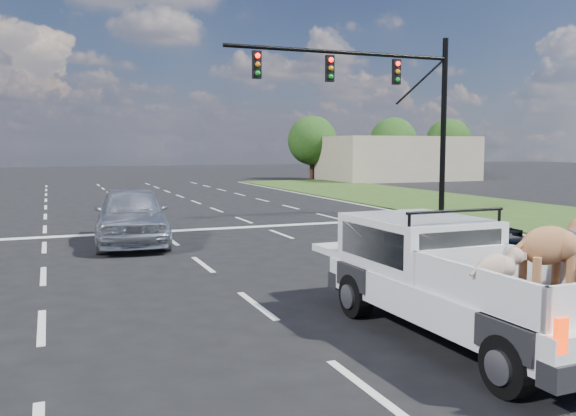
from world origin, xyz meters
The scene contains 10 objects.
ground centered at (0.00, 0.00, 0.00)m, with size 160.00×160.00×0.00m, color black.
road_markings centered at (0.00, 6.56, 0.01)m, with size 17.75×60.00×0.01m.
traffic_signal centered at (7.20, 10.50, 4.73)m, with size 9.11×0.31×7.00m.
building_right centered at (22.00, 34.00, 1.80)m, with size 12.00×7.00×3.60m, color tan.
tree_far_d centered at (16.00, 38.00, 3.29)m, with size 4.20×4.20×5.40m.
tree_far_e centered at (24.00, 38.00, 3.29)m, with size 4.20×4.20×5.40m.
tree_far_f centered at (30.00, 38.00, 3.29)m, with size 4.20×4.20×5.40m.
pickup_truck centered at (0.39, -2.74, 0.88)m, with size 2.10×5.04×1.87m.
silver_sedan centered at (-2.89, 7.82, 0.84)m, with size 1.97×4.90×1.67m, color silver.
black_coupe centered at (2.20, -3.08, 0.65)m, with size 1.83×4.50×1.31m, color black.
Camera 1 is at (-5.06, -9.91, 2.77)m, focal length 38.00 mm.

